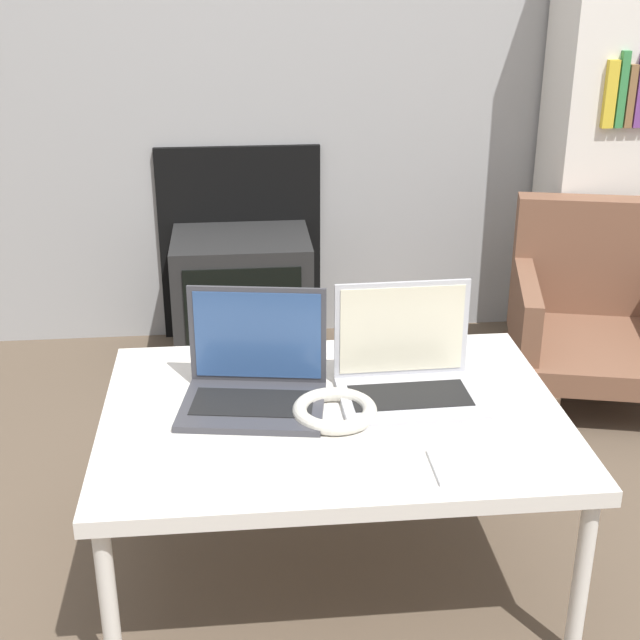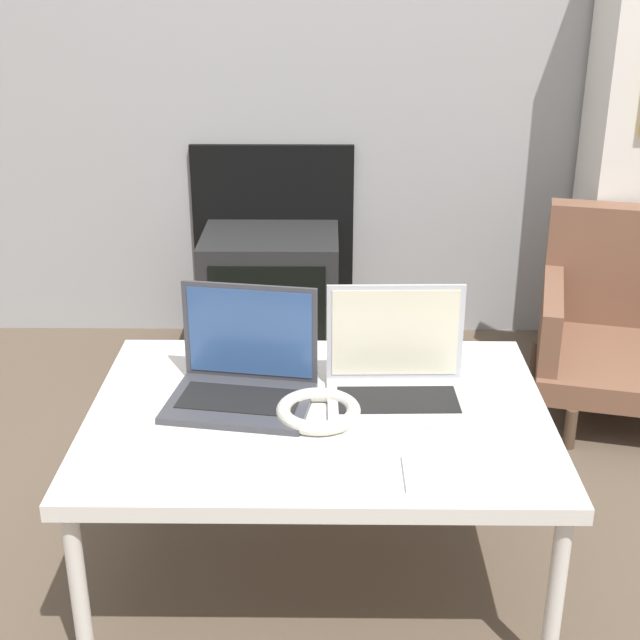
{
  "view_description": "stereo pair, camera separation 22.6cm",
  "coord_description": "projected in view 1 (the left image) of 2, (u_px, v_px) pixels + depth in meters",
  "views": [
    {
      "loc": [
        -0.2,
        -1.44,
        1.41
      ],
      "look_at": [
        0.0,
        0.63,
        0.53
      ],
      "focal_mm": 50.0,
      "sensor_mm": 36.0,
      "label": 1
    },
    {
      "loc": [
        0.02,
        -1.45,
        1.41
      ],
      "look_at": [
        0.0,
        0.63,
        0.53
      ],
      "focal_mm": 50.0,
      "sensor_mm": 36.0,
      "label": 2
    }
  ],
  "objects": [
    {
      "name": "table",
      "position": [
        333.0,
        422.0,
        2.03
      ],
      "size": [
        1.04,
        0.77,
        0.44
      ],
      "color": "silver",
      "rests_on": "ground_plane"
    },
    {
      "name": "armchair",
      "position": [
        596.0,
        306.0,
        3.01
      ],
      "size": [
        0.67,
        0.71,
        0.62
      ],
      "rotation": [
        0.0,
        0.0,
        -0.23
      ],
      "color": "brown",
      "rests_on": "ground_plane"
    },
    {
      "name": "phone",
      "position": [
        448.0,
        466.0,
        1.79
      ],
      "size": [
        0.06,
        0.13,
        0.01
      ],
      "color": "silver",
      "rests_on": "table"
    },
    {
      "name": "headphones",
      "position": [
        333.0,
        411.0,
        1.98
      ],
      "size": [
        0.19,
        0.19,
        0.03
      ],
      "color": "beige",
      "rests_on": "table"
    },
    {
      "name": "laptop_left",
      "position": [
        255.0,
        378.0,
        2.04
      ],
      "size": [
        0.35,
        0.28,
        0.25
      ],
      "rotation": [
        0.0,
        0.0,
        -0.16
      ],
      "color": "#38383D",
      "rests_on": "table"
    },
    {
      "name": "tv",
      "position": [
        243.0,
        297.0,
        3.24
      ],
      "size": [
        0.49,
        0.39,
        0.46
      ],
      "color": "black",
      "rests_on": "ground_plane"
    },
    {
      "name": "laptop_right",
      "position": [
        407.0,
        371.0,
        2.07
      ],
      "size": [
        0.33,
        0.24,
        0.25
      ],
      "rotation": [
        0.0,
        0.0,
        0.02
      ],
      "color": "#B2B2B7",
      "rests_on": "table"
    }
  ]
}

